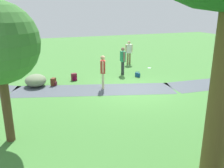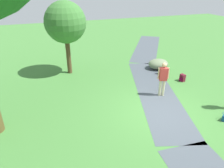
# 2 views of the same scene
# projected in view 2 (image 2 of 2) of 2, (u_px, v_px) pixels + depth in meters

# --- Properties ---
(ground_plane) EXTENTS (48.00, 48.00, 0.00)m
(ground_plane) POSITION_uv_depth(u_px,v_px,m) (158.00, 113.00, 8.91)
(ground_plane) COLOR #447D38
(footpath_segment_mid) EXTENTS (8.18, 4.05, 0.01)m
(footpath_segment_mid) POSITION_uv_depth(u_px,v_px,m) (155.00, 91.00, 10.71)
(footpath_segment_mid) COLOR #485058
(footpath_segment_mid) RESTS_ON ground
(footpath_segment_far) EXTENTS (7.71, 5.84, 0.01)m
(footpath_segment_far) POSITION_uv_depth(u_px,v_px,m) (147.00, 47.00, 17.79)
(footpath_segment_far) COLOR #485058
(footpath_segment_far) RESTS_ON ground
(young_tree_near_path) EXTENTS (2.30, 2.30, 4.16)m
(young_tree_near_path) POSITION_uv_depth(u_px,v_px,m) (65.00, 23.00, 11.52)
(young_tree_near_path) COLOR brown
(young_tree_near_path) RESTS_ON ground
(lawn_boulder) EXTENTS (1.21, 1.38, 0.62)m
(lawn_boulder) POSITION_uv_depth(u_px,v_px,m) (158.00, 64.00, 13.31)
(lawn_boulder) COLOR gray
(lawn_boulder) RESTS_ON ground
(passerby_on_path) EXTENTS (0.35, 0.49, 1.70)m
(passerby_on_path) POSITION_uv_depth(u_px,v_px,m) (163.00, 77.00, 9.85)
(passerby_on_path) COLOR beige
(passerby_on_path) RESTS_ON ground
(backpack_by_boulder) EXTENTS (0.35, 0.34, 0.40)m
(backpack_by_boulder) POSITION_uv_depth(u_px,v_px,m) (162.00, 71.00, 12.54)
(backpack_by_boulder) COLOR #5B2C19
(backpack_by_boulder) RESTS_ON ground
(spare_backpack_on_lawn) EXTENTS (0.32, 0.30, 0.40)m
(spare_backpack_on_lawn) POSITION_uv_depth(u_px,v_px,m) (182.00, 78.00, 11.67)
(spare_backpack_on_lawn) COLOR maroon
(spare_backpack_on_lawn) RESTS_ON ground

